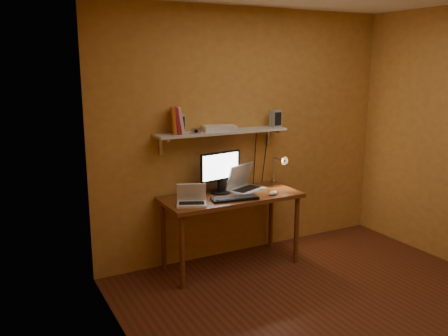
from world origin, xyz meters
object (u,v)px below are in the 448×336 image
desk (231,203)px  shelf_camera (196,131)px  laptop (244,183)px  mouse (273,193)px  router (219,128)px  monitor (220,170)px  desk_lamp (279,166)px  wall_shelf (222,132)px  netbook (192,199)px  speaker_right (275,118)px  speaker_left (179,124)px  keyboard (235,198)px

desk → shelf_camera: shelf_camera is taller
laptop → mouse: (0.17, -0.30, -0.05)m
laptop → router: size_ratio=1.38×
monitor → laptop: size_ratio=1.04×
desk_lamp → monitor: bearing=179.9°
wall_shelf → netbook: size_ratio=4.28×
monitor → desk_lamp: monitor is taller
speaker_right → laptop: bearing=-169.3°
speaker_left → wall_shelf: bearing=2.5°
netbook → speaker_right: bearing=38.4°
keyboard → shelf_camera: bearing=144.8°
wall_shelf → netbook: bearing=-148.2°
shelf_camera → router: bearing=15.0°
shelf_camera → speaker_right: bearing=4.5°
mouse → shelf_camera: 0.99m
desk → netbook: 0.51m
mouse → speaker_left: (-0.85, 0.38, 0.70)m
monitor → speaker_right: size_ratio=2.62×
desk → router: 0.76m
laptop → shelf_camera: 0.79m
speaker_right → desk_lamp: bearing=-74.6°
monitor → speaker_left: bearing=161.4°
netbook → shelf_camera: shelf_camera is taller
desk → shelf_camera: size_ratio=14.61×
netbook → router: 0.80m
speaker_right → shelf_camera: (-0.96, -0.07, -0.06)m
desk → monitor: monitor is taller
desk_lamp → speaker_right: (-0.02, 0.07, 0.51)m
mouse → wall_shelf: bearing=120.3°
laptop → wall_shelf: bearing=135.1°
speaker_left → shelf_camera: size_ratio=1.97×
monitor → netbook: monitor is taller
keyboard → desk_lamp: (0.70, 0.28, 0.20)m
keyboard → monitor: bearing=102.1°
monitor → laptop: 0.31m
laptop → router: bearing=136.2°
keyboard → desk_lamp: desk_lamp is taller
keyboard → speaker_left: (-0.42, 0.35, 0.71)m
keyboard → speaker_right: bearing=37.0°
desk → router: (-0.03, 0.20, 0.74)m
speaker_left → desk_lamp: bearing=-0.7°
keyboard → router: bearing=97.7°
monitor → desk: bearing=-75.4°
keyboard → router: router is taller
wall_shelf → monitor: bearing=-129.3°
monitor → laptop: monitor is taller
netbook → speaker_left: 0.73m
wall_shelf → speaker_right: size_ratio=7.88×
netbook → speaker_left: speaker_left is taller
netbook → mouse: bearing=17.7°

